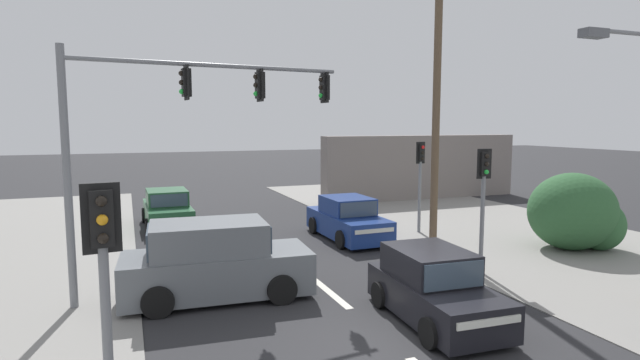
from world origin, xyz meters
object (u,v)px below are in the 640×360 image
(pedestal_signal_left_kerb, at_px, (104,278))
(hatchback_receding_far, at_px, (434,288))
(sedan_kerbside_parked, at_px, (167,210))
(pedestal_signal_right_kerb, at_px, (483,189))
(utility_pole_midground_right, at_px, (437,80))
(pedestal_signal_far_median, at_px, (420,171))
(sedan_oncoming_mid, at_px, (348,220))
(suv_crossing_left, at_px, (215,263))
(traffic_signal_mast, at_px, (173,119))

(pedestal_signal_left_kerb, xyz_separation_m, hatchback_receding_far, (6.40, 2.53, -1.71))
(sedan_kerbside_parked, bearing_deg, pedestal_signal_right_kerb, -51.88)
(utility_pole_midground_right, height_order, hatchback_receding_far, utility_pole_midground_right)
(pedestal_signal_far_median, bearing_deg, utility_pole_midground_right, -110.24)
(utility_pole_midground_right, relative_size, sedan_oncoming_mid, 2.57)
(utility_pole_midground_right, distance_m, pedestal_signal_left_kerb, 13.37)
(utility_pole_midground_right, distance_m, suv_crossing_left, 9.59)
(sedan_oncoming_mid, xyz_separation_m, sedan_kerbside_parked, (-6.07, 4.66, 0.00))
(pedestal_signal_left_kerb, height_order, hatchback_receding_far, pedestal_signal_left_kerb)
(pedestal_signal_right_kerb, height_order, pedestal_signal_left_kerb, same)
(traffic_signal_mast, height_order, pedestal_signal_left_kerb, traffic_signal_mast)
(pedestal_signal_left_kerb, bearing_deg, traffic_signal_mast, 77.55)
(hatchback_receding_far, xyz_separation_m, suv_crossing_left, (-4.18, 3.11, 0.18))
(pedestal_signal_far_median, distance_m, sedan_kerbside_parked, 10.41)
(utility_pole_midground_right, height_order, pedestal_signal_far_median, utility_pole_midground_right)
(traffic_signal_mast, xyz_separation_m, sedan_kerbside_parked, (0.37, 8.55, -3.65))
(traffic_signal_mast, bearing_deg, utility_pole_midground_right, 11.14)
(pedestal_signal_far_median, height_order, hatchback_receding_far, pedestal_signal_far_median)
(utility_pole_midground_right, height_order, sedan_oncoming_mid, utility_pole_midground_right)
(hatchback_receding_far, height_order, suv_crossing_left, suv_crossing_left)
(traffic_signal_mast, xyz_separation_m, pedestal_signal_right_kerb, (8.21, -1.43, -1.94))
(pedestal_signal_far_median, xyz_separation_m, sedan_oncoming_mid, (-3.05, 0.07, -1.71))
(utility_pole_midground_right, relative_size, pedestal_signal_right_kerb, 3.08)
(hatchback_receding_far, relative_size, suv_crossing_left, 0.80)
(hatchback_receding_far, bearing_deg, pedestal_signal_far_median, 59.55)
(sedan_oncoming_mid, bearing_deg, suv_crossing_left, -140.63)
(pedestal_signal_far_median, bearing_deg, traffic_signal_mast, -158.09)
(traffic_signal_mast, distance_m, sedan_kerbside_parked, 9.30)
(pedestal_signal_right_kerb, relative_size, sedan_kerbside_parked, 0.83)
(pedestal_signal_far_median, bearing_deg, pedestal_signal_left_kerb, -136.92)
(sedan_oncoming_mid, bearing_deg, pedestal_signal_right_kerb, -71.67)
(pedestal_signal_far_median, bearing_deg, suv_crossing_left, -152.34)
(traffic_signal_mast, height_order, hatchback_receding_far, traffic_signal_mast)
(traffic_signal_mast, xyz_separation_m, sedan_oncoming_mid, (6.44, 3.89, -3.65))
(pedestal_signal_far_median, relative_size, hatchback_receding_far, 0.96)
(traffic_signal_mast, height_order, sedan_kerbside_parked, traffic_signal_mast)
(utility_pole_midground_right, distance_m, traffic_signal_mast, 8.99)
(traffic_signal_mast, distance_m, pedestal_signal_left_kerb, 6.81)
(pedestal_signal_left_kerb, height_order, suv_crossing_left, pedestal_signal_left_kerb)
(utility_pole_midground_right, xyz_separation_m, hatchback_receding_far, (-3.73, -5.56, -5.02))
(pedestal_signal_left_kerb, relative_size, pedestal_signal_far_median, 1.00)
(suv_crossing_left, bearing_deg, hatchback_receding_far, -36.59)
(traffic_signal_mast, height_order, suv_crossing_left, traffic_signal_mast)
(sedan_oncoming_mid, relative_size, sedan_kerbside_parked, 1.00)
(traffic_signal_mast, bearing_deg, pedestal_signal_right_kerb, -9.91)
(utility_pole_midground_right, xyz_separation_m, pedestal_signal_left_kerb, (-10.12, -8.09, -3.30))
(pedestal_signal_right_kerb, bearing_deg, sedan_oncoming_mid, 108.33)
(hatchback_receding_far, bearing_deg, traffic_signal_mast, 142.39)
(utility_pole_midground_right, bearing_deg, pedestal_signal_right_kerb, -99.24)
(pedestal_signal_left_kerb, distance_m, sedan_kerbside_parked, 15.12)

